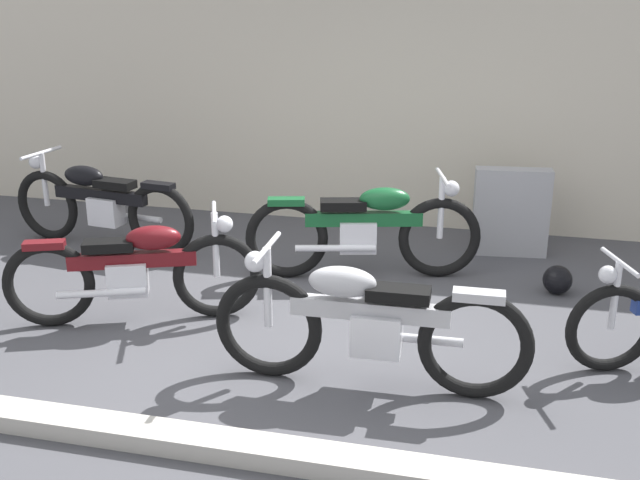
{
  "coord_description": "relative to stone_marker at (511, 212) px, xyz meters",
  "views": [
    {
      "loc": [
        1.55,
        -5.23,
        2.77
      ],
      "look_at": [
        0.06,
        0.98,
        0.55
      ],
      "focal_mm": 43.23,
      "sensor_mm": 36.0,
      "label": 1
    }
  ],
  "objects": [
    {
      "name": "building_wall",
      "position": [
        -1.69,
        0.87,
        0.87
      ],
      "size": [
        18.0,
        0.3,
        2.64
      ],
      "primitive_type": "cube",
      "color": "beige",
      "rests_on": "ground_plane"
    },
    {
      "name": "motorcycle_black",
      "position": [
        -4.2,
        -0.78,
        0.02
      ],
      "size": [
        2.19,
        0.61,
        0.99
      ],
      "rotation": [
        0.0,
        0.0,
        3.01
      ],
      "color": "black",
      "rests_on": "ground_plane"
    },
    {
      "name": "ground_plane",
      "position": [
        -1.69,
        -2.55,
        -0.45
      ],
      "size": [
        40.0,
        40.0,
        0.0
      ],
      "primitive_type": "plane",
      "color": "#47474C"
    },
    {
      "name": "helmet",
      "position": [
        0.44,
        -0.97,
        -0.32
      ],
      "size": [
        0.27,
        0.27,
        0.27
      ],
      "primitive_type": "sphere",
      "color": "black",
      "rests_on": "ground_plane"
    },
    {
      "name": "motorcycle_green",
      "position": [
        -1.34,
        -0.98,
        0.03
      ],
      "size": [
        2.19,
        0.81,
        1.0
      ],
      "rotation": [
        0.0,
        0.0,
        0.25
      ],
      "color": "black",
      "rests_on": "ground_plane"
    },
    {
      "name": "motorcycle_maroon",
      "position": [
        -3.0,
        -2.4,
        -0.0
      ],
      "size": [
        1.99,
        0.95,
        0.94
      ],
      "rotation": [
        0.0,
        0.0,
        0.37
      ],
      "color": "black",
      "rests_on": "ground_plane"
    },
    {
      "name": "curb_strip",
      "position": [
        -1.69,
        -4.04,
        -0.39
      ],
      "size": [
        18.0,
        0.24,
        0.12
      ],
      "primitive_type": "cube",
      "color": "#B7B2A8",
      "rests_on": "ground_plane"
    },
    {
      "name": "stone_marker",
      "position": [
        0.0,
        0.0,
        0.0
      ],
      "size": [
        0.78,
        0.28,
        0.91
      ],
      "primitive_type": "cube",
      "rotation": [
        0.0,
        0.0,
        0.11
      ],
      "color": "#9E9EA3",
      "rests_on": "ground_plane"
    },
    {
      "name": "motorcycle_silver",
      "position": [
        -0.96,
        -3.01,
        0.03
      ],
      "size": [
        2.23,
        0.62,
        1.0
      ],
      "rotation": [
        0.0,
        0.0,
        3.16
      ],
      "color": "black",
      "rests_on": "ground_plane"
    }
  ]
}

